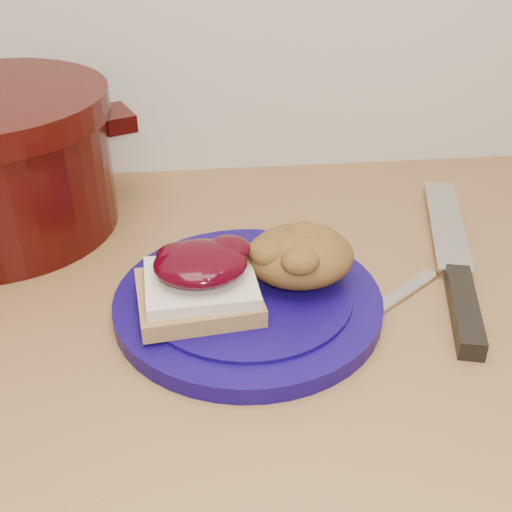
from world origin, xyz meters
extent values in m
cylinder|color=#0F0549|center=(0.03, 1.46, 0.91)|extent=(0.27, 0.27, 0.02)
cube|color=olive|center=(-0.02, 1.44, 0.93)|extent=(0.12, 0.11, 0.02)
cube|color=beige|center=(-0.02, 1.44, 0.95)|extent=(0.11, 0.10, 0.01)
ellipsoid|color=black|center=(-0.01, 1.45, 0.96)|extent=(0.09, 0.08, 0.03)
ellipsoid|color=brown|center=(0.08, 1.47, 0.95)|extent=(0.11, 0.09, 0.05)
cube|color=black|center=(0.24, 1.42, 0.91)|extent=(0.06, 0.13, 0.02)
cube|color=silver|center=(0.28, 1.59, 0.91)|extent=(0.09, 0.22, 0.00)
cube|color=silver|center=(0.16, 1.44, 0.90)|extent=(0.15, 0.12, 0.00)
cube|color=black|center=(-0.11, 1.72, 1.01)|extent=(0.06, 0.07, 0.02)
camera|label=1|loc=(-0.02, 0.94, 1.28)|focal=45.00mm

